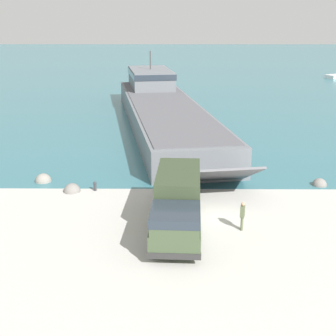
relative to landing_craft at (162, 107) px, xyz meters
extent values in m
plane|color=#B7B5AD|center=(3.36, -26.93, -1.78)|extent=(240.00, 240.00, 0.00)
cube|color=#336B75|center=(3.36, 67.98, -1.77)|extent=(240.00, 180.00, 0.01)
cube|color=slate|center=(0.39, -2.36, -0.54)|extent=(13.29, 38.05, 2.48)
cube|color=#56565B|center=(0.39, -2.36, 0.74)|extent=(12.47, 36.48, 0.08)
cube|color=slate|center=(-1.70, 10.41, 1.91)|extent=(6.78, 11.15, 2.41)
cube|color=#28333D|center=(-1.70, 10.41, 2.60)|extent=(6.94, 11.28, 0.72)
cylinder|color=#3F3F42|center=(-1.70, 10.41, 4.31)|extent=(0.16, 0.16, 2.40)
cube|color=#56565B|center=(3.75, -23.02, -0.41)|extent=(6.93, 5.53, 2.37)
cube|color=#3D4C33|center=(1.52, -28.69, -0.82)|extent=(2.98, 8.31, 1.09)
cube|color=#3D4C33|center=(1.39, -31.39, 0.17)|extent=(2.56, 2.90, 0.89)
cube|color=#28333D|center=(1.39, -31.39, 0.39)|extent=(2.63, 2.93, 0.45)
cube|color=#344129|center=(1.59, -27.29, 0.52)|extent=(2.73, 5.32, 1.59)
cube|color=#2D2D2D|center=(1.32, -32.70, -1.22)|extent=(2.64, 0.37, 0.32)
cylinder|color=black|center=(2.49, -31.28, -1.15)|extent=(0.40, 1.26, 1.25)
cylinder|color=black|center=(0.30, -31.17, -1.15)|extent=(0.40, 1.26, 1.25)
cylinder|color=black|center=(2.71, -26.75, -1.15)|extent=(0.40, 1.26, 1.25)
cylinder|color=black|center=(0.52, -26.64, -1.15)|extent=(0.40, 1.26, 1.25)
cylinder|color=black|center=(2.77, -25.65, -1.15)|extent=(0.40, 1.26, 1.25)
cylinder|color=black|center=(0.58, -25.55, -1.15)|extent=(0.40, 1.26, 1.25)
cylinder|color=#566042|center=(5.18, -28.70, -1.37)|extent=(0.14, 0.14, 0.82)
cylinder|color=#566042|center=(5.22, -28.52, -1.37)|extent=(0.14, 0.14, 0.82)
cube|color=#566042|center=(5.20, -28.61, -0.64)|extent=(0.34, 0.48, 0.65)
sphere|color=tan|center=(5.20, -28.61, -0.20)|extent=(0.22, 0.22, 0.22)
cylinder|color=#333338|center=(-4.16, -22.39, -1.53)|extent=(0.20, 0.20, 0.49)
sphere|color=#333338|center=(-4.16, -22.39, -1.23)|extent=(0.23, 0.23, 0.23)
sphere|color=gray|center=(-5.74, -22.60, -1.78)|extent=(1.17, 1.17, 1.17)
sphere|color=gray|center=(-8.29, -20.54, -1.78)|extent=(1.20, 1.20, 1.20)
sphere|color=gray|center=(11.86, -21.18, -1.78)|extent=(1.05, 1.05, 1.05)
camera|label=1|loc=(1.21, -52.94, 9.83)|focal=50.00mm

